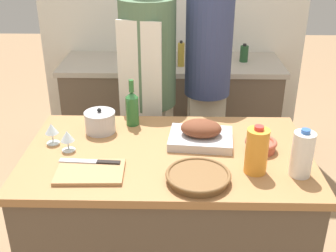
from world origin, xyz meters
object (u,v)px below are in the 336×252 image
(wine_glass_right, at_px, (52,129))
(condiment_bottle_short, at_px, (181,54))
(wicker_basket, at_px, (198,177))
(person_cook_aproned, at_px, (148,86))
(cutting_board, at_px, (90,172))
(roasting_pan, at_px, (201,134))
(knife_chef, at_px, (92,162))
(juice_jug, at_px, (257,151))
(mixing_bowl, at_px, (261,145))
(person_cook_guest, at_px, (208,73))
(stand_mixer, at_px, (156,46))
(wine_bottle_green, at_px, (132,107))
(wine_glass_left, at_px, (67,137))
(stock_pot, at_px, (100,122))
(condiment_bottle_tall, at_px, (244,54))

(wine_glass_right, bearing_deg, condiment_bottle_short, 61.69)
(wicker_basket, xyz_separation_m, person_cook_aproned, (-0.28, 1.00, 0.05))
(cutting_board, bearing_deg, person_cook_aproned, 77.67)
(roasting_pan, relative_size, knife_chef, 1.19)
(wicker_basket, xyz_separation_m, juice_jug, (0.27, 0.09, 0.09))
(mixing_bowl, bearing_deg, person_cook_guest, 105.49)
(wine_glass_right, bearing_deg, stand_mixer, 70.29)
(wine_bottle_green, height_order, stand_mixer, stand_mixer)
(cutting_board, bearing_deg, wine_glass_left, 125.10)
(wine_bottle_green, relative_size, condiment_bottle_short, 1.33)
(cutting_board, bearing_deg, condiment_bottle_short, 74.60)
(cutting_board, height_order, person_cook_aproned, person_cook_aproned)
(cutting_board, distance_m, stand_mixer, 1.64)
(stock_pot, relative_size, person_cook_guest, 0.10)
(stock_pot, height_order, person_cook_aproned, person_cook_aproned)
(person_cook_aproned, xyz_separation_m, person_cook_guest, (0.39, 0.08, 0.07))
(juice_jug, xyz_separation_m, condiment_bottle_tall, (0.17, 1.64, -0.02))
(juice_jug, height_order, person_cook_aproned, person_cook_aproned)
(wine_glass_left, relative_size, knife_chef, 0.37)
(roasting_pan, height_order, condiment_bottle_tall, condiment_bottle_tall)
(roasting_pan, bearing_deg, person_cook_guest, 83.91)
(wicker_basket, relative_size, person_cook_guest, 0.16)
(wine_bottle_green, distance_m, stand_mixer, 1.10)
(mixing_bowl, bearing_deg, stand_mixer, 113.20)
(stock_pot, bearing_deg, juice_jug, -26.98)
(wicker_basket, height_order, mixing_bowl, mixing_bowl)
(juice_jug, bearing_deg, person_cook_guest, 99.08)
(stand_mixer, relative_size, person_cook_guest, 0.19)
(juice_jug, bearing_deg, stock_pot, 153.02)
(mixing_bowl, xyz_separation_m, condiment_bottle_short, (-0.39, 1.30, 0.08))
(wicker_basket, xyz_separation_m, wine_glass_left, (-0.64, 0.26, 0.05))
(knife_chef, height_order, stand_mixer, stand_mixer)
(wicker_basket, xyz_separation_m, wine_bottle_green, (-0.35, 0.58, 0.08))
(person_cook_guest, bearing_deg, condiment_bottle_short, 105.68)
(wine_glass_left, distance_m, condiment_bottle_short, 1.45)
(knife_chef, relative_size, condiment_bottle_short, 1.46)
(wicker_basket, relative_size, knife_chef, 1.00)
(roasting_pan, relative_size, wine_glass_left, 3.20)
(roasting_pan, xyz_separation_m, wine_glass_left, (-0.67, -0.10, 0.03))
(wine_bottle_green, relative_size, wine_glass_right, 2.36)
(stand_mixer, bearing_deg, roasting_pan, -77.29)
(condiment_bottle_tall, bearing_deg, mixing_bowl, -94.52)
(wicker_basket, bearing_deg, condiment_bottle_tall, 75.66)
(mixing_bowl, distance_m, wine_bottle_green, 0.74)
(stock_pot, distance_m, wine_glass_left, 0.26)
(condiment_bottle_short, height_order, person_cook_aproned, person_cook_aproned)
(stock_pot, xyz_separation_m, wine_glass_right, (-0.23, -0.14, 0.02))
(wine_glass_right, bearing_deg, knife_chef, -41.61)
(cutting_board, bearing_deg, roasting_pan, 31.29)
(roasting_pan, height_order, condiment_bottle_short, condiment_bottle_short)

